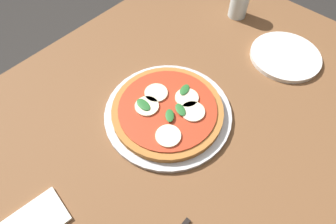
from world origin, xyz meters
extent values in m
plane|color=#2D2B28|center=(0.00, 0.00, 0.00)|extent=(6.00, 6.00, 0.00)
cube|color=brown|center=(0.00, 0.00, 0.69)|extent=(1.26, 1.04, 0.04)
cube|color=brown|center=(0.55, 0.44, 0.34)|extent=(0.07, 0.07, 0.67)
cylinder|color=silver|center=(-0.05, 0.05, 0.72)|extent=(0.34, 0.34, 0.01)
cylinder|color=#B27033|center=(-0.06, 0.05, 0.73)|extent=(0.29, 0.29, 0.02)
cylinder|color=#B7381E|center=(-0.06, 0.05, 0.74)|extent=(0.26, 0.26, 0.00)
cylinder|color=beige|center=(0.00, 0.03, 0.75)|extent=(0.06, 0.06, 0.00)
cylinder|color=beige|center=(-0.04, 0.10, 0.75)|extent=(0.06, 0.06, 0.00)
cylinder|color=beige|center=(-0.09, 0.09, 0.75)|extent=(0.06, 0.06, 0.00)
cylinder|color=beige|center=(-0.12, -0.01, 0.75)|extent=(0.06, 0.06, 0.00)
cylinder|color=beige|center=(-0.02, -0.01, 0.75)|extent=(0.06, 0.06, 0.00)
ellipsoid|color=#286B2D|center=(0.01, 0.05, 0.75)|extent=(0.04, 0.03, 0.00)
ellipsoid|color=#286B2D|center=(-0.04, 0.02, 0.75)|extent=(0.04, 0.05, 0.00)
ellipsoid|color=#286B2D|center=(-0.08, 0.03, 0.75)|extent=(0.04, 0.04, 0.00)
ellipsoid|color=#286B2D|center=(-0.10, 0.10, 0.75)|extent=(0.03, 0.05, 0.00)
cylinder|color=white|center=(0.35, -0.08, 0.72)|extent=(0.22, 0.22, 0.01)
cube|color=white|center=(-0.45, 0.07, 0.72)|extent=(0.14, 0.11, 0.01)
cylinder|color=silver|center=(0.43, 0.15, 0.77)|extent=(0.06, 0.06, 0.11)
camera|label=1|loc=(-0.37, -0.24, 1.34)|focal=30.08mm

